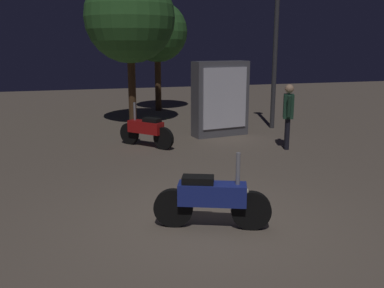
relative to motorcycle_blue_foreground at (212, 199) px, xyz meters
The scene contains 8 objects.
ground_plane 0.46m from the motorcycle_blue_foreground, 91.97° to the left, with size 40.00×40.00×0.00m, color #756656.
motorcycle_blue_foreground is the anchor object (origin of this frame).
motorcycle_red_parked_left 5.12m from the motorcycle_blue_foreground, 89.97° to the left, with size 1.17×1.32×1.11m.
person_rider_beside 5.16m from the motorcycle_blue_foreground, 49.65° to the left, with size 0.37×0.63×1.61m.
streetlamp_near 8.18m from the motorcycle_blue_foreground, 56.91° to the left, with size 0.36×0.36×4.84m.
tree_center_bg 8.71m from the motorcycle_blue_foreground, 89.06° to the left, with size 2.78×2.78×4.75m.
tree_right_bg 11.46m from the motorcycle_blue_foreground, 81.87° to the left, with size 2.30×2.30×4.18m.
kiosk_billboard 6.36m from the motorcycle_blue_foreground, 68.83° to the left, with size 1.66×0.76×2.10m.
Camera 1 is at (-1.84, -5.43, 2.54)m, focal length 39.60 mm.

